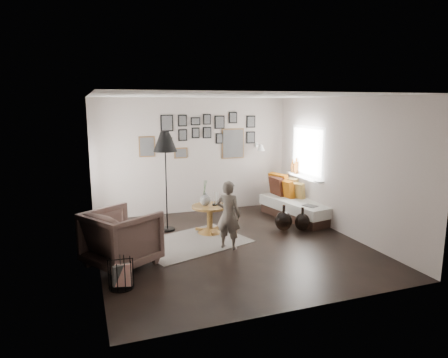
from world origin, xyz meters
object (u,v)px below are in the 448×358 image
object	(u,v)px
vase	(205,198)
daybed	(296,205)
child	(228,215)
floor_lamp	(165,145)
magazine_basket	(121,274)
pedestal_table	(210,220)
demijohn_large	(284,221)
demijohn_small	(302,222)
armchair	(121,238)

from	to	relation	value
vase	daybed	distance (m)	2.28
child	floor_lamp	bearing A→B (deg)	-16.66
vase	magazine_basket	distance (m)	2.60
pedestal_table	floor_lamp	distance (m)	1.68
vase	floor_lamp	bearing A→B (deg)	146.36
vase	child	bearing A→B (deg)	-82.43
floor_lamp	demijohn_large	xyz separation A→B (m)	(2.15, -0.81, -1.49)
demijohn_small	child	xyz separation A→B (m)	(-1.72, -0.44, 0.42)
vase	demijohn_large	size ratio (longest dim) A/B	0.97
child	demijohn_large	bearing A→B (deg)	-114.24
daybed	child	size ratio (longest dim) A/B	1.62
magazine_basket	demijohn_large	distance (m)	3.58
demijohn_small	floor_lamp	bearing A→B (deg)	159.64
demijohn_small	daybed	bearing A→B (deg)	67.39
daybed	magazine_basket	world-z (taller)	daybed
vase	daybed	size ratio (longest dim) A/B	0.26
floor_lamp	daybed	bearing A→B (deg)	-1.18
daybed	armchair	xyz separation A→B (m)	(-3.88, -1.43, 0.16)
daybed	floor_lamp	distance (m)	3.19
vase	child	distance (m)	0.94
vase	armchair	xyz separation A→B (m)	(-1.68, -1.05, -0.26)
vase	floor_lamp	xyz separation A→B (m)	(-0.66, 0.44, 0.99)
daybed	child	xyz separation A→B (m)	(-2.08, -1.31, 0.32)
demijohn_large	demijohn_small	size ratio (longest dim) A/B	1.10
magazine_basket	demijohn_large	size ratio (longest dim) A/B	0.79
armchair	demijohn_small	xyz separation A→B (m)	(3.52, 0.56, -0.26)
pedestal_table	vase	bearing A→B (deg)	165.96
floor_lamp	child	size ratio (longest dim) A/B	1.64
daybed	armchair	bearing A→B (deg)	-170.46
demijohn_large	demijohn_small	bearing A→B (deg)	-18.92
pedestal_table	magazine_basket	distance (m)	2.60
armchair	pedestal_table	bearing A→B (deg)	-91.65
demijohn_large	demijohn_small	world-z (taller)	demijohn_large
armchair	child	world-z (taller)	child
pedestal_table	child	xyz separation A→B (m)	(0.04, -0.91, 0.35)
floor_lamp	demijohn_large	world-z (taller)	floor_lamp
pedestal_table	demijohn_small	world-z (taller)	pedestal_table
armchair	magazine_basket	size ratio (longest dim) A/B	2.38
armchair	demijohn_large	size ratio (longest dim) A/B	1.88
demijohn_large	child	distance (m)	1.53
demijohn_large	floor_lamp	bearing A→B (deg)	159.41
magazine_basket	demijohn_large	xyz separation A→B (m)	(3.26, 1.47, -0.00)
pedestal_table	demijohn_large	bearing A→B (deg)	-13.93
daybed	magazine_basket	bearing A→B (deg)	-161.53
demijohn_large	child	xyz separation A→B (m)	(-1.37, -0.56, 0.40)
pedestal_table	demijohn_large	world-z (taller)	pedestal_table
pedestal_table	armchair	distance (m)	2.05
daybed	floor_lamp	world-z (taller)	floor_lamp
pedestal_table	child	bearing A→B (deg)	-87.26
demijohn_small	pedestal_table	bearing A→B (deg)	165.06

